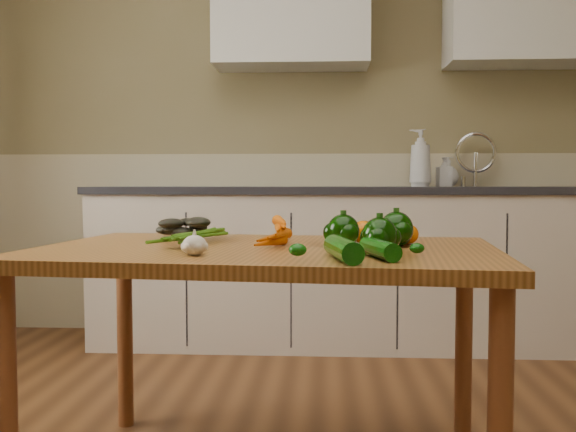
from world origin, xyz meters
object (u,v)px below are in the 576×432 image
(zucchini_b, at_px, (343,249))
(carrot_bunch, at_px, (251,234))
(pepper_a, at_px, (343,231))
(zucchini_a, at_px, (380,249))
(soap_bottle_c, at_px, (447,172))
(table, at_px, (267,273))
(tomato_c, at_px, (408,234))
(garlic_bulb, at_px, (195,245))
(pepper_b, at_px, (396,229))
(tomato_a, at_px, (342,232))
(soap_bottle_a, at_px, (420,158))
(tomato_b, at_px, (364,232))
(soap_bottle_b, at_px, (444,172))
(leafy_greens, at_px, (185,224))
(pepper_c, at_px, (380,236))

(zucchini_b, bearing_deg, carrot_bunch, 125.03)
(pepper_a, relative_size, zucchini_a, 0.48)
(soap_bottle_c, distance_m, zucchini_b, 2.35)
(table, bearing_deg, tomato_c, 20.03)
(garlic_bulb, relative_size, pepper_a, 0.66)
(pepper_b, height_order, tomato_a, pepper_b)
(carrot_bunch, bearing_deg, zucchini_a, -37.09)
(soap_bottle_a, xyz_separation_m, soap_bottle_c, (0.17, 0.10, -0.08))
(carrot_bunch, bearing_deg, pepper_a, -8.76)
(table, relative_size, carrot_bunch, 5.71)
(tomato_c, bearing_deg, soap_bottle_c, 75.74)
(tomato_b, bearing_deg, pepper_a, -118.68)
(tomato_c, bearing_deg, zucchini_a, -107.32)
(table, height_order, tomato_c, tomato_c)
(soap_bottle_c, xyz_separation_m, pepper_a, (-0.66, -1.92, -0.21))
(soap_bottle_b, distance_m, garlic_bulb, 2.39)
(leafy_greens, bearing_deg, tomato_a, -20.47)
(soap_bottle_b, bearing_deg, pepper_a, 63.57)
(soap_bottle_b, height_order, zucchini_b, soap_bottle_b)
(tomato_a, relative_size, zucchini_a, 0.41)
(carrot_bunch, height_order, garlic_bulb, carrot_bunch)
(tomato_a, height_order, zucchini_a, tomato_a)
(carrot_bunch, xyz_separation_m, zucchini_b, (0.28, -0.39, -0.01))
(tomato_c, relative_size, zucchini_a, 0.34)
(tomato_c, xyz_separation_m, zucchini_a, (-0.12, -0.39, -0.01))
(garlic_bulb, distance_m, pepper_a, 0.47)
(pepper_c, bearing_deg, tomato_c, 67.94)
(carrot_bunch, xyz_separation_m, tomato_c, (0.49, 0.04, -0.00))
(zucchini_b, bearing_deg, tomato_b, 80.07)
(pepper_a, distance_m, zucchini_a, 0.29)
(pepper_c, relative_size, zucchini_b, 0.43)
(table, xyz_separation_m, carrot_bunch, (-0.06, 0.07, 0.12))
(soap_bottle_a, distance_m, tomato_c, 1.75)
(pepper_a, bearing_deg, tomato_c, 29.51)
(pepper_a, bearing_deg, tomato_a, 89.76)
(leafy_greens, distance_m, zucchini_a, 0.87)
(garlic_bulb, xyz_separation_m, pepper_a, (0.40, 0.24, 0.02))
(pepper_c, xyz_separation_m, tomato_b, (-0.03, 0.28, -0.01))
(soap_bottle_c, distance_m, pepper_c, 2.17)
(table, height_order, zucchini_a, zucchini_a)
(soap_bottle_a, xyz_separation_m, soap_bottle_b, (0.15, 0.08, -0.08))
(tomato_b, bearing_deg, leafy_greens, 162.00)
(pepper_b, relative_size, zucchini_a, 0.51)
(pepper_a, xyz_separation_m, zucchini_b, (-0.01, -0.32, -0.02))
(leafy_greens, bearing_deg, carrot_bunch, -43.44)
(leafy_greens, relative_size, zucchini_a, 0.96)
(garlic_bulb, xyz_separation_m, tomato_a, (0.40, 0.36, 0.01))
(leafy_greens, distance_m, garlic_bulb, 0.59)
(leafy_greens, distance_m, tomato_b, 0.65)
(tomato_c, xyz_separation_m, zucchini_b, (-0.22, -0.44, -0.00))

